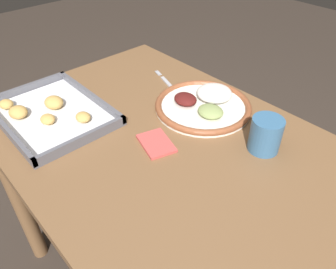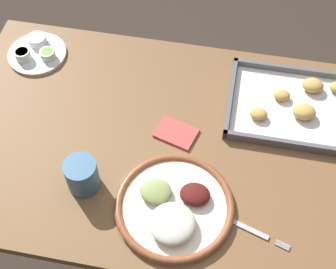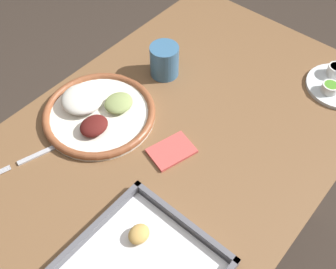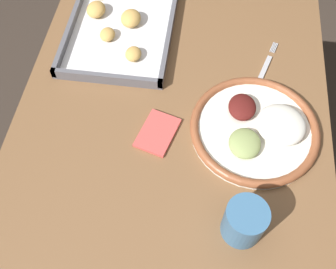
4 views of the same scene
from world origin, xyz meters
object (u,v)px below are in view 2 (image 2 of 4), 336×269
saucer_plate (36,51)px  baking_tray (296,105)px  napkin (176,133)px  fork (246,228)px  drinking_cup (82,175)px  dinner_plate (174,207)px

saucer_plate → baking_tray: size_ratio=0.48×
baking_tray → napkin: baking_tray is taller
napkin → fork: bearing=-48.3°
fork → drinking_cup: size_ratio=2.06×
fork → baking_tray: bearing=92.8°
fork → saucer_plate: 0.82m
dinner_plate → fork: bearing=-4.9°
baking_tray → drinking_cup: (-0.51, -0.35, 0.03)m
saucer_plate → napkin: saucer_plate is taller
saucer_plate → drinking_cup: (0.27, -0.41, 0.03)m
fork → baking_tray: baking_tray is taller
dinner_plate → drinking_cup: (-0.23, 0.03, 0.03)m
drinking_cup → dinner_plate: bearing=-6.6°
dinner_plate → saucer_plate: size_ratio=1.66×
saucer_plate → baking_tray: 0.79m
baking_tray → napkin: size_ratio=2.99×
saucer_plate → drinking_cup: bearing=-56.3°
dinner_plate → fork: dinner_plate is taller
fork → napkin: size_ratio=1.55×
napkin → baking_tray: bearing=25.5°
dinner_plate → baking_tray: size_ratio=0.80×
dinner_plate → drinking_cup: 0.24m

